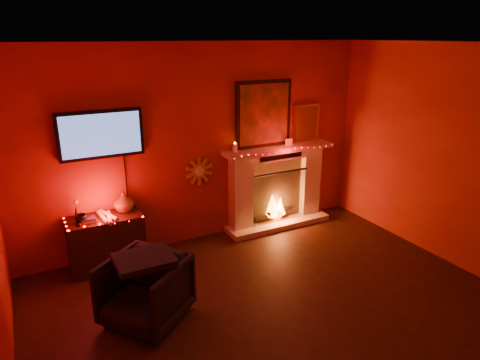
% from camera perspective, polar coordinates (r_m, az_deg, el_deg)
% --- Properties ---
extents(room, '(5.00, 5.00, 5.00)m').
position_cam_1_polar(room, '(3.75, 9.82, -3.76)').
color(room, black).
rests_on(room, ground).
extents(floor, '(5.00, 5.00, 0.00)m').
position_cam_1_polar(floor, '(4.44, 8.80, -20.09)').
color(floor, black).
rests_on(floor, ground).
extents(fireplace, '(1.72, 0.40, 2.18)m').
position_cam_1_polar(fireplace, '(6.41, 4.81, 0.12)').
color(fireplace, beige).
rests_on(fireplace, floor).
extents(tv, '(1.00, 0.07, 1.24)m').
position_cam_1_polar(tv, '(5.36, -18.04, 5.78)').
color(tv, black).
rests_on(tv, room).
extents(sunburst_clock, '(0.40, 0.03, 0.40)m').
position_cam_1_polar(sunburst_clock, '(5.88, -5.46, 1.19)').
color(sunburst_clock, gold).
rests_on(sunburst_clock, room).
extents(console_table, '(0.89, 0.52, 0.93)m').
position_cam_1_polar(console_table, '(5.58, -17.32, -7.56)').
color(console_table, black).
rests_on(console_table, floor).
extents(armchair, '(1.05, 1.05, 0.69)m').
position_cam_1_polar(armchair, '(4.52, -12.51, -14.17)').
color(armchair, black).
rests_on(armchair, floor).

